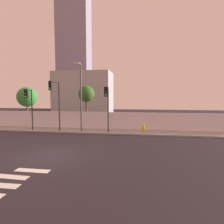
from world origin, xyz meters
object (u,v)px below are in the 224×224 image
roadside_tree_leftmost (27,97)px  traffic_light_left (29,100)px  traffic_light_center (55,95)px  roadside_tree_midleft (86,94)px  traffic_light_right (107,100)px  street_lamp_curbside (80,92)px  fire_hydrant (143,128)px

roadside_tree_leftmost → traffic_light_left: bearing=-55.3°
traffic_light_center → roadside_tree_leftmost: (-5.16, 3.41, -0.25)m
traffic_light_center → roadside_tree_midleft: 4.08m
traffic_light_right → roadside_tree_midleft: bearing=131.2°
traffic_light_left → traffic_light_center: traffic_light_center is taller
street_lamp_curbside → traffic_light_left: bearing=-175.4°
traffic_light_left → roadside_tree_midleft: size_ratio=0.87×
traffic_light_center → traffic_light_right: (5.26, -0.05, -0.41)m
roadside_tree_leftmost → roadside_tree_midleft: size_ratio=0.97×
traffic_light_left → street_lamp_curbside: bearing=4.6°
traffic_light_left → traffic_light_center: 2.96m
roadside_tree_leftmost → roadside_tree_midleft: 7.40m
fire_hydrant → roadside_tree_leftmost: size_ratio=0.18×
traffic_light_right → roadside_tree_leftmost: (-10.42, 3.46, 0.16)m
traffic_light_right → street_lamp_curbside: (-2.81, 0.64, 0.72)m
traffic_light_left → roadside_tree_leftmost: 3.97m
traffic_light_left → traffic_light_right: traffic_light_right is taller
traffic_light_right → roadside_tree_leftmost: bearing=161.6°
traffic_light_center → traffic_light_left: bearing=176.9°
traffic_light_center → traffic_light_right: traffic_light_center is taller
traffic_light_left → fire_hydrant: bearing=2.8°
traffic_light_center → roadside_tree_leftmost: 6.19m
traffic_light_center → fire_hydrant: (8.71, 0.72, -3.20)m
fire_hydrant → roadside_tree_midleft: bearing=157.5°
traffic_light_center → fire_hydrant: size_ratio=6.00×
traffic_light_right → fire_hydrant: size_ratio=5.28×
traffic_light_left → traffic_light_center: size_ratio=0.85×
roadside_tree_leftmost → traffic_light_center: bearing=-33.4°
traffic_light_left → street_lamp_curbside: size_ratio=0.63×
traffic_light_left → roadside_tree_leftmost: size_ratio=0.90×
street_lamp_curbside → roadside_tree_midleft: size_ratio=1.37×
roadside_tree_leftmost → fire_hydrant: bearing=-11.0°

